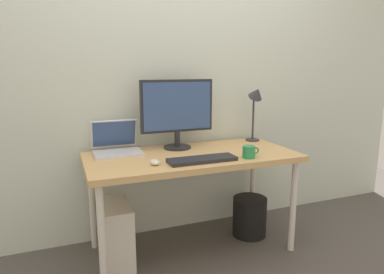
% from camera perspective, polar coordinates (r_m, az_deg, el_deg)
% --- Properties ---
extents(ground_plane, '(6.00, 6.00, 0.00)m').
position_cam_1_polar(ground_plane, '(2.64, -0.00, -17.77)').
color(ground_plane, '#4C4742').
extents(back_wall, '(4.40, 0.04, 2.60)m').
position_cam_1_polar(back_wall, '(2.67, -3.12, 11.66)').
color(back_wall, silver).
rests_on(back_wall, ground_plane).
extents(desk, '(1.43, 0.67, 0.70)m').
position_cam_1_polar(desk, '(2.39, -0.00, -4.26)').
color(desk, tan).
rests_on(desk, ground_plane).
extents(monitor, '(0.54, 0.20, 0.50)m').
position_cam_1_polar(monitor, '(2.50, -2.46, 4.46)').
color(monitor, '#232328').
rests_on(monitor, desk).
extents(laptop, '(0.32, 0.29, 0.22)m').
position_cam_1_polar(laptop, '(2.46, -12.31, -1.28)').
color(laptop, silver).
rests_on(laptop, desk).
extents(desk_lamp, '(0.11, 0.16, 0.45)m').
position_cam_1_polar(desk_lamp, '(2.77, 10.43, 5.75)').
color(desk_lamp, '#333338').
rests_on(desk_lamp, desk).
extents(keyboard, '(0.44, 0.14, 0.02)m').
position_cam_1_polar(keyboard, '(2.20, 1.68, -3.72)').
color(keyboard, '#232328').
rests_on(keyboard, desk).
extents(mouse, '(0.06, 0.09, 0.03)m').
position_cam_1_polar(mouse, '(2.14, -6.14, -4.11)').
color(mouse, silver).
rests_on(mouse, desk).
extents(coffee_mug, '(0.12, 0.08, 0.08)m').
position_cam_1_polar(coffee_mug, '(2.31, 9.36, -2.42)').
color(coffee_mug, '#268C4C').
rests_on(coffee_mug, desk).
extents(computer_tower, '(0.18, 0.36, 0.42)m').
position_cam_1_polar(computer_tower, '(2.43, -12.32, -15.28)').
color(computer_tower, silver).
rests_on(computer_tower, ground_plane).
extents(wastebasket, '(0.26, 0.26, 0.30)m').
position_cam_1_polar(wastebasket, '(2.80, 9.42, -12.73)').
color(wastebasket, black).
rests_on(wastebasket, ground_plane).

